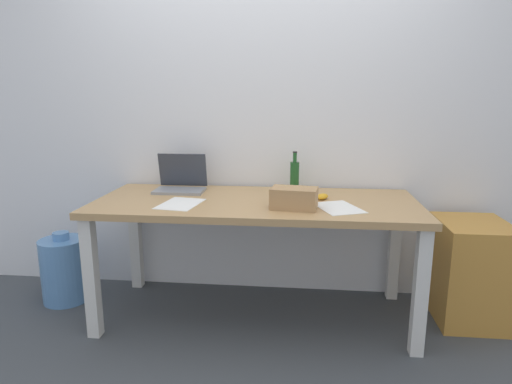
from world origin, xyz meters
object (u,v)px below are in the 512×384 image
at_px(cardboard_box, 294,198).
at_px(water_cooler_jug, 64,270).
at_px(desk, 256,214).
at_px(computer_mouse, 322,197).
at_px(beer_bottle, 295,175).
at_px(filing_cabinet, 470,271).
at_px(laptop_left, 181,182).

height_order(cardboard_box, water_cooler_jug, cardboard_box).
bearing_deg(desk, computer_mouse, 9.03).
height_order(beer_bottle, cardboard_box, beer_bottle).
relative_size(beer_bottle, water_cooler_jug, 0.54).
relative_size(computer_mouse, cardboard_box, 0.40).
xyz_separation_m(cardboard_box, filing_cabinet, (1.08, 0.27, -0.50)).
distance_m(desk, filing_cabinet, 1.36).
xyz_separation_m(laptop_left, water_cooler_jug, (-0.79, -0.13, -0.59)).
relative_size(laptop_left, computer_mouse, 3.20).
bearing_deg(desk, cardboard_box, -36.71).
relative_size(desk, water_cooler_jug, 4.01).
xyz_separation_m(water_cooler_jug, filing_cabinet, (2.62, 0.03, 0.09)).
distance_m(beer_bottle, water_cooler_jug, 1.67).
bearing_deg(computer_mouse, beer_bottle, 158.38).
distance_m(computer_mouse, cardboard_box, 0.29).
xyz_separation_m(desk, laptop_left, (-0.52, 0.21, 0.15)).
relative_size(laptop_left, beer_bottle, 1.23).
bearing_deg(beer_bottle, cardboard_box, -89.21).
relative_size(water_cooler_jug, filing_cabinet, 0.77).
bearing_deg(laptop_left, water_cooler_jug, -170.54).
relative_size(laptop_left, water_cooler_jug, 0.67).
relative_size(desk, filing_cabinet, 3.10).
distance_m(desk, cardboard_box, 0.32).
distance_m(desk, computer_mouse, 0.41).
xyz_separation_m(beer_bottle, water_cooler_jug, (-1.53, -0.21, -0.64)).
bearing_deg(beer_bottle, water_cooler_jug, -172.32).
distance_m(laptop_left, cardboard_box, 0.84).
height_order(desk, cardboard_box, cardboard_box).
distance_m(water_cooler_jug, filing_cabinet, 2.62).
height_order(desk, water_cooler_jug, desk).
xyz_separation_m(computer_mouse, cardboard_box, (-0.17, -0.23, 0.04)).
height_order(computer_mouse, cardboard_box, cardboard_box).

